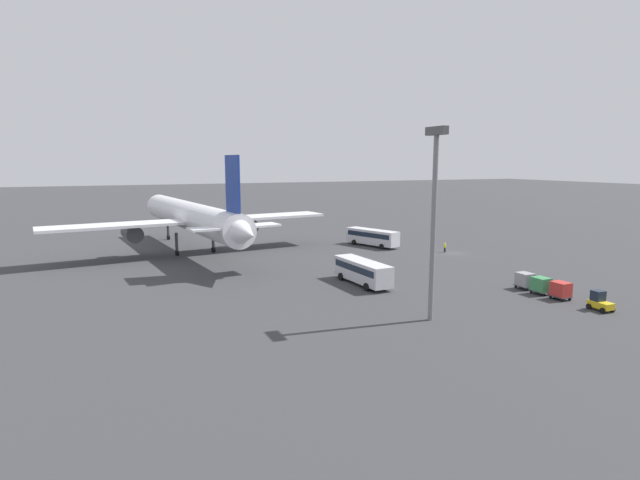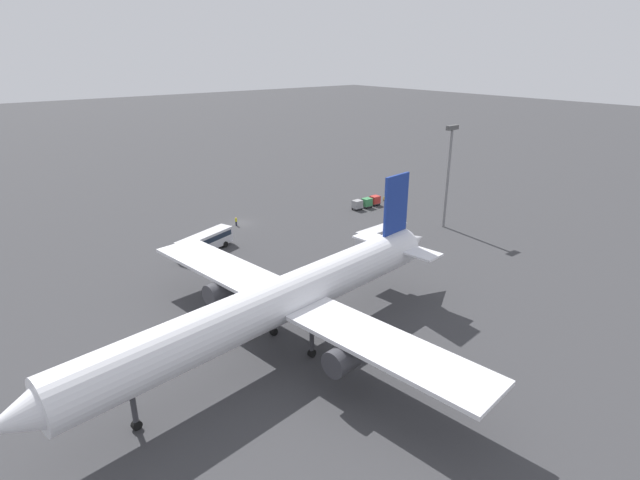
# 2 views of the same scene
# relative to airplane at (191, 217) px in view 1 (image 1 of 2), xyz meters

# --- Properties ---
(ground_plane) EXTENTS (600.00, 600.00, 0.00)m
(ground_plane) POSITION_rel_airplane_xyz_m (-18.69, -41.55, -6.26)
(ground_plane) COLOR #38383A
(airplane) EXTENTS (55.56, 48.40, 16.67)m
(airplane) POSITION_rel_airplane_xyz_m (0.00, 0.00, 0.00)
(airplane) COLOR silver
(airplane) RESTS_ON ground
(shuttle_bus_near) EXTENTS (11.28, 6.24, 3.16)m
(shuttle_bus_near) POSITION_rel_airplane_xyz_m (-6.70, -32.23, -4.36)
(shuttle_bus_near) COLOR silver
(shuttle_bus_near) RESTS_ON ground
(shuttle_bus_far) EXTENTS (10.50, 3.61, 3.09)m
(shuttle_bus_far) POSITION_rel_airplane_xyz_m (-32.19, -16.55, -4.40)
(shuttle_bus_far) COLOR silver
(shuttle_bus_far) RESTS_ON ground
(baggage_tug) EXTENTS (2.45, 1.71, 2.10)m
(baggage_tug) POSITION_rel_airplane_xyz_m (-52.46, -34.46, -5.32)
(baggage_tug) COLOR gold
(baggage_tug) RESTS_ON ground
(worker_person) EXTENTS (0.38, 0.38, 1.74)m
(worker_person) POSITION_rel_airplane_xyz_m (-17.38, -40.86, -5.39)
(worker_person) COLOR #1E1E2D
(worker_person) RESTS_ON ground
(cargo_cart_red) EXTENTS (2.01, 1.69, 2.06)m
(cargo_cart_red) POSITION_rel_airplane_xyz_m (-47.75, -34.09, -5.07)
(cargo_cart_red) COLOR #38383D
(cargo_cart_red) RESTS_ON ground
(cargo_cart_green) EXTENTS (2.01, 1.69, 2.06)m
(cargo_cart_green) POSITION_rel_airplane_xyz_m (-45.10, -33.84, -5.07)
(cargo_cart_green) COLOR #38383D
(cargo_cart_green) RESTS_ON ground
(cargo_cart_grey) EXTENTS (2.01, 1.69, 2.06)m
(cargo_cart_grey) POSITION_rel_airplane_xyz_m (-42.45, -33.98, -5.07)
(cargo_cart_grey) COLOR #38383D
(cargo_cart_grey) RESTS_ON ground
(light_pole) EXTENTS (2.80, 0.70, 19.06)m
(light_pole) POSITION_rel_airplane_xyz_m (-48.08, -15.79, 5.30)
(light_pole) COLOR slate
(light_pole) RESTS_ON ground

